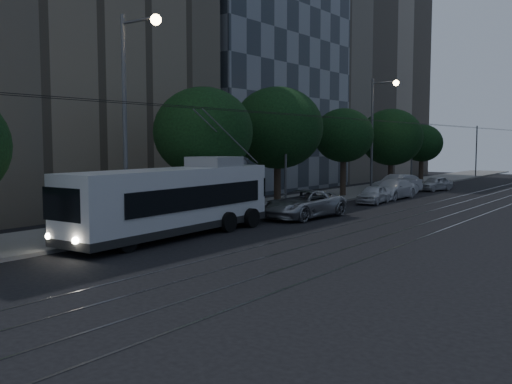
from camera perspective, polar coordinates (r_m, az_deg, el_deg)
The scene contains 19 objects.
ground at distance 23.03m, azimuth 0.24°, elevation -5.27°, with size 120.00×120.00×0.00m, color black.
sidewalk at distance 43.80m, azimuth 7.78°, elevation -0.32°, with size 5.00×90.00×0.15m, color slate.
tram_rails at distance 40.02m, azimuth 20.45°, elevation -1.19°, with size 4.52×90.00×0.02m.
overhead_wires at distance 42.47m, azimuth 10.84°, elevation 4.05°, with size 2.23×90.00×6.00m.
building_glass_mid at distance 52.52m, azimuth -2.41°, elevation 15.21°, with size 14.40×18.40×26.80m.
building_tan_far at distance 69.72m, azimuth 8.35°, elevation 15.96°, with size 14.40×22.40×34.80m.
trolleybus at distance 25.04m, azimuth -8.09°, elevation -0.83°, with size 2.98×11.55×5.63m.
pickup_silver at distance 31.06m, azimuth 4.76°, elevation -1.20°, with size 2.51×5.45×1.52m, color #9D9FA4.
car_white_a at distance 39.08m, azimuth 11.66°, elevation -0.23°, with size 1.45×3.61×1.23m, color silver.
car_white_b at distance 42.70m, azimuth 13.52°, elevation 0.29°, with size 1.96×4.82×1.40m, color silver.
car_white_c at distance 46.42m, azimuth 13.94°, elevation 0.74°, with size 1.65×4.72×1.55m, color #B3B3B7.
car_white_d at distance 50.64m, azimuth 17.47°, elevation 0.82°, with size 1.45×3.60×1.23m, color silver.
tree_1 at distance 29.90m, azimuth -5.28°, elevation 5.96°, with size 5.20×5.20×6.97m.
tree_2 at distance 36.01m, azimuth 2.17°, elevation 6.41°, with size 5.71×5.71×7.57m.
tree_3 at distance 42.98m, azimuth 8.75°, elevation 5.60°, with size 4.44×4.44×6.62m.
tree_4 at distance 50.65m, azimuth 13.37°, elevation 5.34°, with size 5.41×5.41×6.97m.
tree_5 at distance 57.48m, azimuth 16.24°, elevation 4.71°, with size 4.00×4.00×5.83m.
streetlamp_near at distance 25.03m, azimuth -12.41°, elevation 8.66°, with size 2.32×0.44×9.51m.
streetlamp_far at distance 45.31m, azimuth 12.00°, elevation 6.63°, with size 2.21×0.44×9.01m.
Camera 1 is at (13.38, -18.29, 4.10)m, focal length 40.00 mm.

